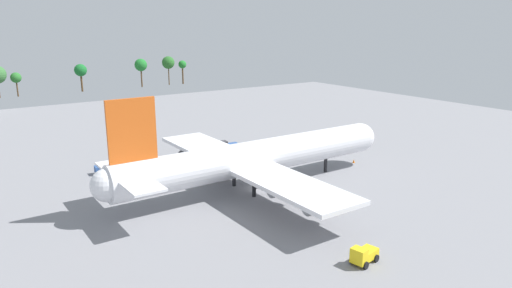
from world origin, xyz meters
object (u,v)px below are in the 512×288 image
fuel_truck (229,145)px  maintenance_van (106,168)px  cargo_loader (187,152)px  pushback_tractor (363,255)px  safety_cone_nose (354,161)px  cargo_airplane (255,158)px

fuel_truck → maintenance_van: maintenance_van is taller
fuel_truck → cargo_loader: 11.41m
fuel_truck → pushback_tractor: pushback_tractor is taller
pushback_tractor → safety_cone_nose: bearing=45.5°
maintenance_van → safety_cone_nose: size_ratio=5.41×
fuel_truck → maintenance_van: 30.74m
fuel_truck → safety_cone_nose: fuel_truck is taller
cargo_airplane → maintenance_van: size_ratio=14.69×
fuel_truck → cargo_loader: (-11.41, -0.19, 0.12)m
fuel_truck → maintenance_van: (-30.66, -2.20, 0.17)m
cargo_loader → maintenance_van: 19.35m
pushback_tractor → safety_cone_nose: 45.07m
cargo_airplane → cargo_loader: cargo_airplane is taller
cargo_loader → safety_cone_nose: bearing=-42.1°
cargo_loader → safety_cone_nose: size_ratio=6.72×
cargo_loader → pushback_tractor: 57.64m
fuel_truck → maintenance_van: bearing=-175.9°
cargo_loader → pushback_tractor: size_ratio=1.16×
cargo_loader → maintenance_van: maintenance_van is taller
cargo_airplane → safety_cone_nose: bearing=2.6°
maintenance_van → pushback_tractor: maintenance_van is taller
cargo_airplane → maintenance_van: cargo_airplane is taller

